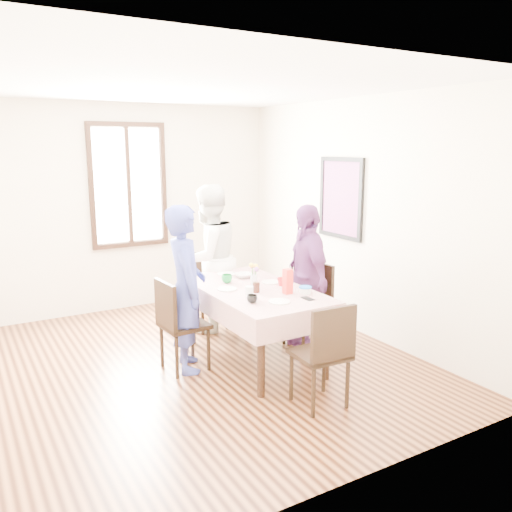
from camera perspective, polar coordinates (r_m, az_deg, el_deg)
name	(u,v)px	position (r m, az deg, el deg)	size (l,w,h in m)	color
ground	(202,363)	(5.48, -5.81, -11.45)	(4.50, 4.50, 0.00)	black
back_wall	(129,208)	(7.19, -13.58, 5.05)	(4.00, 4.00, 0.00)	beige
right_wall	(359,218)	(6.19, 11.04, 4.10)	(4.50, 4.50, 0.00)	beige
window_frame	(128,185)	(7.15, -13.65, 7.42)	(1.02, 0.06, 1.62)	black
window_pane	(128,185)	(7.16, -13.67, 7.43)	(0.90, 0.02, 1.50)	white
art_poster	(341,198)	(6.38, 9.19, 6.20)	(0.04, 0.76, 0.96)	red
dining_table	(254,325)	(5.41, -0.27, -7.44)	(0.83, 1.61, 0.75)	black
tablecloth	(253,289)	(5.29, -0.27, -3.55)	(0.95, 1.73, 0.01)	#5F0D13
chair_left	(184,324)	(5.22, -7.76, -7.35)	(0.42, 0.42, 0.91)	black
chair_right	(306,306)	(5.78, 5.45, -5.37)	(0.42, 0.42, 0.91)	black
chair_far	(207,292)	(6.32, -5.32, -3.86)	(0.42, 0.42, 0.91)	black
chair_near	(320,354)	(4.52, 6.90, -10.44)	(0.42, 0.42, 0.91)	black
person_left	(185,289)	(5.12, -7.68, -3.54)	(0.59, 0.39, 1.62)	#343B8E
person_far	(207,258)	(6.20, -5.31, -0.26)	(0.84, 0.65, 1.73)	white
person_right	(305,277)	(5.68, 5.37, -2.24)	(0.92, 0.38, 1.57)	#632E68
mug_black	(252,299)	(4.79, -0.42, -4.67)	(0.10, 0.10, 0.08)	black
mug_flag	(281,282)	(5.38, 2.77, -2.80)	(0.09, 0.09, 0.08)	red
mug_green	(227,279)	(5.49, -3.17, -2.47)	(0.11, 0.11, 0.09)	#0C7226
serving_bowl	(244,275)	(5.70, -1.33, -2.12)	(0.19, 0.19, 0.05)	white
juice_carton	(288,281)	(5.08, 3.45, -2.76)	(0.08, 0.08, 0.24)	red
butter_tub	(305,291)	(5.12, 5.34, -3.74)	(0.11, 0.11, 0.06)	white
jam_jar	(256,287)	(5.13, 0.02, -3.41)	(0.07, 0.07, 0.10)	black
drinking_glass	(249,292)	(4.95, -0.74, -3.92)	(0.08, 0.08, 0.11)	silver
smartphone	(308,299)	(4.95, 5.61, -4.61)	(0.07, 0.13, 0.01)	black
flower_vase	(254,281)	(5.30, -0.24, -2.71)	(0.07, 0.07, 0.13)	silver
plate_left	(227,289)	(5.25, -3.16, -3.57)	(0.20, 0.20, 0.01)	white
plate_right	(271,282)	(5.50, 1.66, -2.84)	(0.20, 0.20, 0.01)	white
plate_far	(226,274)	(5.85, -3.25, -1.94)	(0.20, 0.20, 0.01)	white
plate_near	(279,302)	(4.83, 2.54, -4.95)	(0.20, 0.20, 0.01)	white
butter_lid	(305,287)	(5.11, 5.34, -3.38)	(0.12, 0.12, 0.01)	blue
flower_bunch	(254,270)	(5.27, -0.24, -1.49)	(0.09, 0.09, 0.10)	yellow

